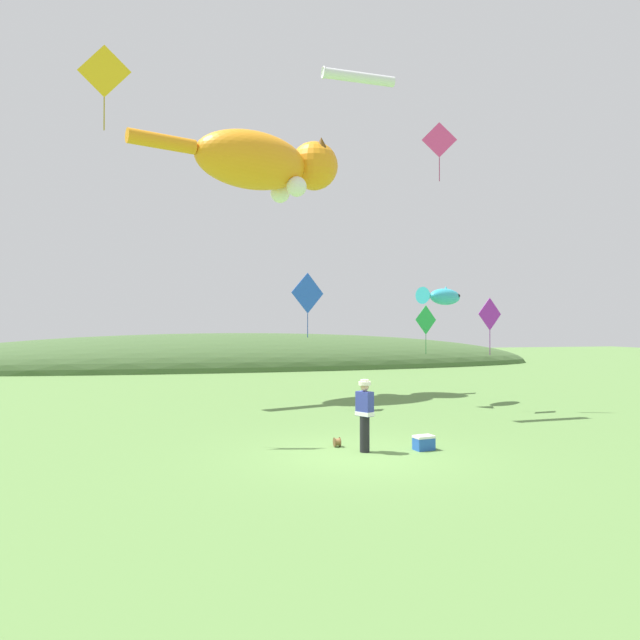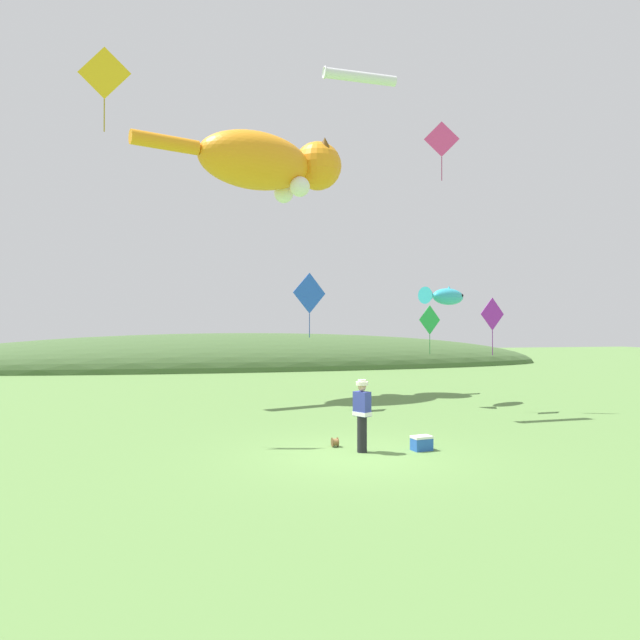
% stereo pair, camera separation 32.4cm
% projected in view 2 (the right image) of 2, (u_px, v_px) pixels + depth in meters
% --- Properties ---
extents(ground_plane, '(120.00, 120.00, 0.00)m').
position_uv_depth(ground_plane, '(358.00, 455.00, 13.59)').
color(ground_plane, '#5B8442').
extents(distant_hill_ridge, '(49.51, 11.57, 5.11)m').
position_uv_depth(distant_hill_ridge, '(241.00, 367.00, 43.08)').
color(distant_hill_ridge, '#426033').
rests_on(distant_hill_ridge, ground).
extents(festival_attendant, '(0.44, 0.49, 1.77)m').
position_uv_depth(festival_attendant, '(362.00, 413.00, 13.93)').
color(festival_attendant, black).
rests_on(festival_attendant, ground).
extents(kite_spool, '(0.16, 0.24, 0.24)m').
position_uv_depth(kite_spool, '(335.00, 442.00, 14.53)').
color(kite_spool, olive).
rests_on(kite_spool, ground).
extents(picnic_cooler, '(0.54, 0.40, 0.36)m').
position_uv_depth(picnic_cooler, '(422.00, 443.00, 14.13)').
color(picnic_cooler, blue).
rests_on(picnic_cooler, ground).
extents(kite_giant_cat, '(9.33, 4.30, 2.94)m').
position_uv_depth(kite_giant_cat, '(269.00, 163.00, 25.33)').
color(kite_giant_cat, orange).
extents(kite_fish_windsock, '(2.51, 1.85, 0.77)m').
position_uv_depth(kite_fish_windsock, '(444.00, 296.00, 22.83)').
color(kite_fish_windsock, '#33B2CC').
extents(kite_tube_streamer, '(2.69, 0.53, 0.44)m').
position_uv_depth(kite_tube_streamer, '(359.00, 77.00, 20.09)').
color(kite_tube_streamer, white).
extents(kite_diamond_green, '(1.27, 0.52, 2.26)m').
position_uv_depth(kite_diamond_green, '(430.00, 320.00, 26.24)').
color(kite_diamond_green, green).
extents(kite_diamond_blue, '(1.38, 0.67, 2.42)m').
position_uv_depth(kite_diamond_blue, '(309.00, 293.00, 21.24)').
color(kite_diamond_blue, blue).
extents(kite_diamond_violet, '(1.14, 0.38, 2.09)m').
position_uv_depth(kite_diamond_violet, '(492.00, 315.00, 20.66)').
color(kite_diamond_violet, purple).
extents(kite_diamond_gold, '(1.43, 0.23, 2.34)m').
position_uv_depth(kite_diamond_gold, '(104.00, 73.00, 15.58)').
color(kite_diamond_gold, yellow).
extents(kite_diamond_pink, '(1.29, 0.37, 2.23)m').
position_uv_depth(kite_diamond_pink, '(442.00, 140.00, 21.36)').
color(kite_diamond_pink, '#E53F8C').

